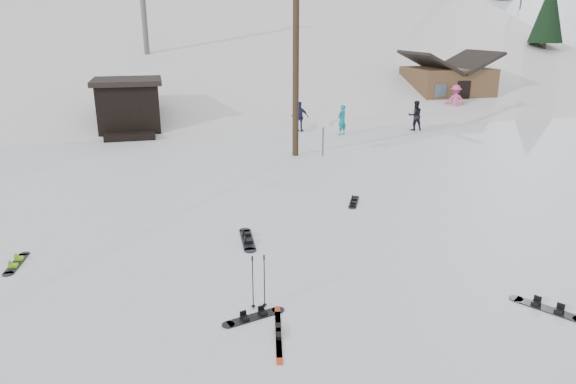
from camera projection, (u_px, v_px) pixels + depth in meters
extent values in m
plane|color=white|center=(396.00, 355.00, 8.64)|extent=(200.00, 200.00, 0.00)
cube|color=white|center=(193.00, 174.00, 63.06)|extent=(60.00, 85.24, 65.97)
cube|color=white|center=(490.00, 157.00, 67.01)|extent=(45.66, 93.98, 54.59)
cylinder|color=#3A2819|center=(296.00, 46.00, 20.63)|extent=(0.26, 0.26, 9.00)
cylinder|color=#595B60|center=(323.00, 135.00, 21.63)|extent=(0.07, 0.07, 1.80)
cube|color=white|center=(324.00, 120.00, 21.39)|extent=(0.50, 0.04, 0.60)
cube|color=black|center=(130.00, 108.00, 26.45)|extent=(3.00, 3.00, 2.50)
cube|color=black|center=(127.00, 81.00, 26.03)|extent=(3.40, 3.40, 0.25)
cube|color=black|center=(130.00, 136.00, 25.13)|extent=(2.40, 1.20, 0.30)
cube|color=brown|center=(446.00, 89.00, 33.86)|extent=(5.00, 4.00, 2.70)
cube|color=black|center=(430.00, 62.00, 33.02)|extent=(2.69, 4.40, 1.43)
cube|color=black|center=(467.00, 62.00, 33.65)|extent=(2.69, 4.40, 1.43)
cube|color=black|center=(463.00, 96.00, 32.07)|extent=(0.90, 0.06, 1.90)
cube|color=#AB2B11|center=(278.00, 336.00, 9.15)|extent=(0.43, 1.61, 0.02)
cube|color=black|center=(278.00, 334.00, 9.13)|extent=(0.14, 0.30, 0.07)
cube|color=#AB2B11|center=(278.00, 331.00, 9.31)|extent=(0.43, 1.61, 0.02)
cube|color=black|center=(278.00, 329.00, 9.29)|extent=(0.14, 0.30, 0.07)
cylinder|color=black|center=(253.00, 284.00, 9.89)|extent=(0.02, 0.02, 1.09)
cylinder|color=black|center=(253.00, 306.00, 10.05)|extent=(0.08, 0.08, 0.01)
cylinder|color=black|center=(252.00, 259.00, 9.73)|extent=(0.03, 0.03, 0.10)
cylinder|color=black|center=(264.00, 282.00, 9.95)|extent=(0.02, 0.02, 1.09)
cylinder|color=black|center=(265.00, 305.00, 10.10)|extent=(0.08, 0.08, 0.01)
cylinder|color=black|center=(264.00, 257.00, 9.78)|extent=(0.03, 0.03, 0.10)
cube|color=black|center=(254.00, 317.00, 9.74)|extent=(1.08, 0.51, 0.02)
cylinder|color=black|center=(278.00, 310.00, 9.99)|extent=(0.24, 0.24, 0.02)
cylinder|color=black|center=(228.00, 325.00, 9.50)|extent=(0.24, 0.24, 0.02)
cube|color=black|center=(263.00, 313.00, 9.82)|extent=(0.17, 0.20, 0.07)
cube|color=black|center=(245.00, 318.00, 9.64)|extent=(0.17, 0.20, 0.07)
cube|color=black|center=(247.00, 240.00, 13.26)|extent=(0.40, 1.34, 0.03)
cylinder|color=black|center=(245.00, 230.00, 13.89)|extent=(0.30, 0.30, 0.03)
cylinder|color=black|center=(250.00, 250.00, 12.64)|extent=(0.30, 0.30, 0.03)
cube|color=black|center=(246.00, 234.00, 13.47)|extent=(0.23, 0.18, 0.09)
cube|color=black|center=(248.00, 241.00, 13.02)|extent=(0.23, 0.18, 0.09)
cube|color=black|center=(17.00, 264.00, 11.94)|extent=(0.36, 1.09, 0.02)
cylinder|color=black|center=(24.00, 254.00, 12.45)|extent=(0.24, 0.24, 0.02)
cylinder|color=black|center=(8.00, 274.00, 11.44)|extent=(0.24, 0.24, 0.02)
cube|color=#73BD16|center=(19.00, 258.00, 12.11)|extent=(0.19, 0.15, 0.07)
cube|color=#73BD16|center=(13.00, 265.00, 11.75)|extent=(0.19, 0.15, 0.07)
cube|color=black|center=(547.00, 309.00, 10.02)|extent=(0.88, 1.14, 0.02)
cylinder|color=black|center=(516.00, 299.00, 10.40)|extent=(0.27, 0.27, 0.02)
cube|color=black|center=(559.00, 311.00, 9.87)|extent=(0.24, 0.23, 0.08)
cube|color=black|center=(536.00, 303.00, 10.14)|extent=(0.24, 0.23, 0.08)
cube|color=black|center=(354.00, 202.00, 16.11)|extent=(0.68, 1.05, 0.02)
cylinder|color=black|center=(355.00, 197.00, 16.60)|extent=(0.24, 0.24, 0.02)
cylinder|color=black|center=(352.00, 208.00, 15.62)|extent=(0.24, 0.24, 0.02)
cube|color=black|center=(354.00, 199.00, 16.27)|extent=(0.21, 0.19, 0.07)
cube|color=black|center=(353.00, 203.00, 15.92)|extent=(0.21, 0.19, 0.07)
imported|color=#0D7C8B|center=(342.00, 120.00, 25.95)|extent=(0.66, 0.59, 1.51)
imported|color=black|center=(415.00, 116.00, 27.09)|extent=(0.81, 0.66, 1.56)
imported|color=#D44B83|center=(455.00, 101.00, 31.24)|extent=(1.35, 0.95, 1.90)
imported|color=#1C1E47|center=(300.00, 117.00, 26.74)|extent=(0.98, 0.81, 1.56)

